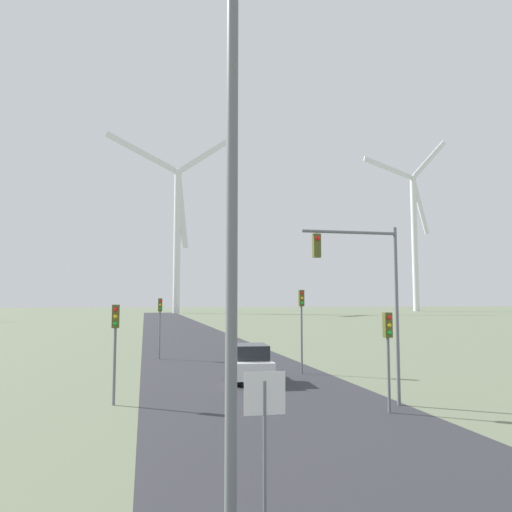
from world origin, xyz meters
The scene contains 11 objects.
road_surface centered at (0.00, 48.00, 0.00)m, with size 10.00×240.00×0.01m.
streetlamp centered at (-3.59, 7.47, 6.87)m, with size 3.45×0.32×11.09m.
stop_sign_near centered at (-2.61, 9.46, 1.85)m, with size 0.81×0.07×2.64m.
traffic_light_post_near_left centered at (-5.94, 20.28, 2.80)m, with size 0.28×0.34×3.82m.
traffic_light_post_near_right centered at (3.73, 16.77, 2.61)m, with size 0.28×0.34×3.55m.
traffic_light_post_mid_left centered at (-3.81, 35.16, 3.02)m, with size 0.28×0.33×4.13m.
traffic_light_post_mid_right centered at (3.61, 26.56, 3.32)m, with size 0.28×0.34×4.56m.
traffic_light_mast_overhead centered at (3.47, 17.88, 4.76)m, with size 3.89×0.35×6.85m.
car_approaching centered at (0.28, 24.46, 0.91)m, with size 2.09×4.22×1.83m.
wind_turbine_left centered at (4.83, 158.74, 28.67)m, with size 42.64×7.41×60.24m.
wind_turbine_center centered at (93.99, 168.97, 31.14)m, with size 37.31×5.38×66.72m.
Camera 1 is at (-4.86, 0.12, 3.98)m, focal length 35.00 mm.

